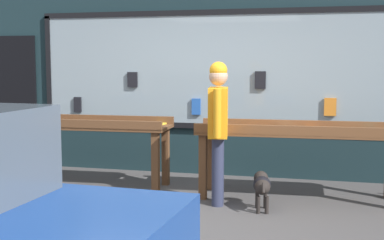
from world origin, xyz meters
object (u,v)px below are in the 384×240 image
(display_table_right, at_px, (297,138))
(display_table_left, at_px, (81,131))
(small_dog, at_px, (262,185))
(person_browsing, at_px, (218,122))

(display_table_right, bearing_deg, display_table_left, -180.00)
(small_dog, bearing_deg, display_table_right, -39.48)
(display_table_left, bearing_deg, person_browsing, -13.86)
(person_browsing, xyz_separation_m, small_dog, (0.54, -0.13, -0.70))
(display_table_right, xyz_separation_m, small_dog, (-0.35, -0.62, -0.47))
(display_table_left, xyz_separation_m, small_dog, (2.54, -0.62, -0.46))
(display_table_right, relative_size, small_dog, 4.29)
(display_table_left, distance_m, person_browsing, 2.08)
(display_table_left, relative_size, small_dog, 4.29)
(display_table_left, distance_m, small_dog, 2.66)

